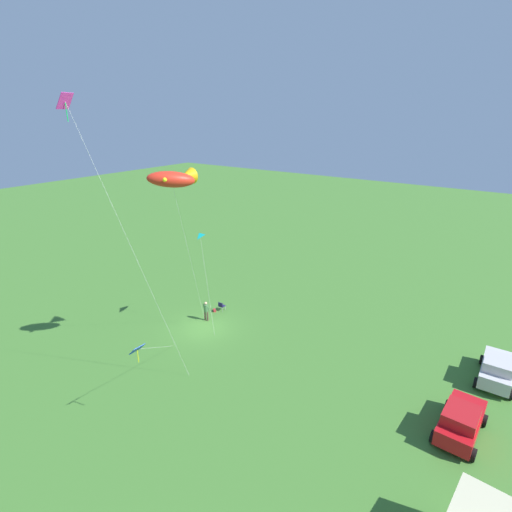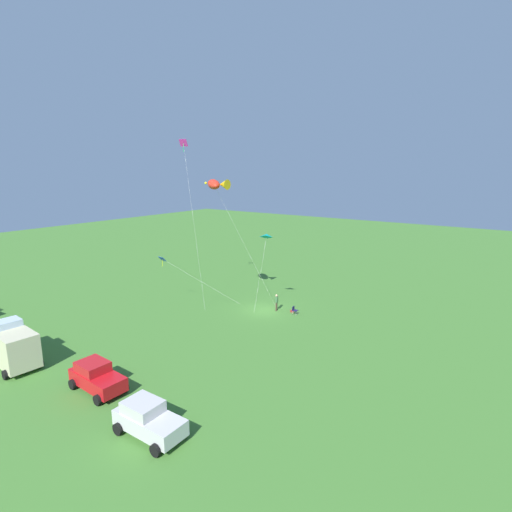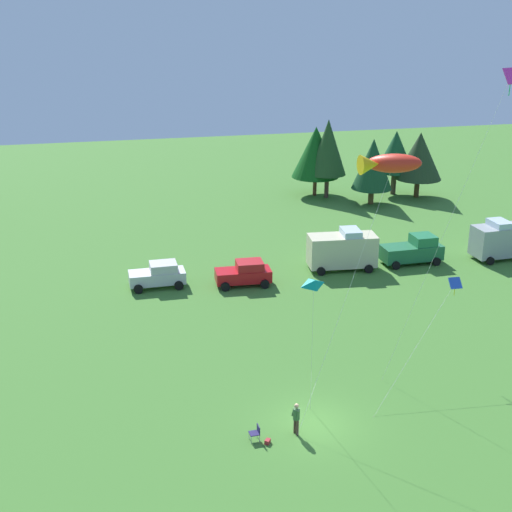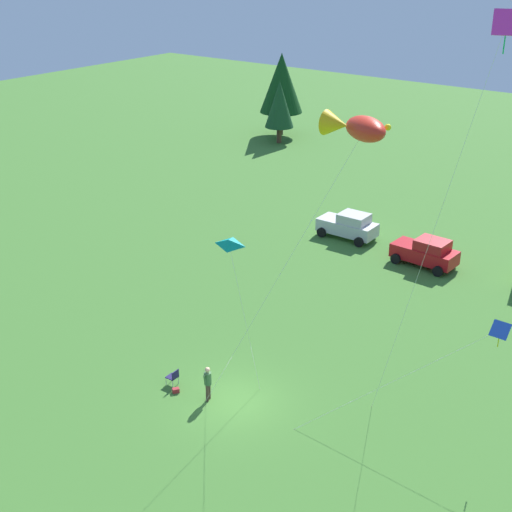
{
  "view_description": "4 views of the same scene",
  "coord_description": "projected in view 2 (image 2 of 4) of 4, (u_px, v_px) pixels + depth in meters",
  "views": [
    {
      "loc": [
        20.94,
        20.09,
        16.76
      ],
      "look_at": [
        -3.35,
        2.94,
        5.92
      ],
      "focal_mm": 28.0,
      "sensor_mm": 36.0,
      "label": 1
    },
    {
      "loc": [
        -22.07,
        32.9,
        14.35
      ],
      "look_at": [
        -1.41,
        3.47,
        6.58
      ],
      "focal_mm": 28.0,
      "sensor_mm": 36.0,
      "label": 2
    },
    {
      "loc": [
        -9.9,
        -30.1,
        20.8
      ],
      "look_at": [
        -2.81,
        1.04,
        9.1
      ],
      "focal_mm": 50.0,
      "sensor_mm": 36.0,
      "label": 3
    },
    {
      "loc": [
        17.19,
        -21.18,
        19.42
      ],
      "look_at": [
        0.34,
        1.06,
        7.06
      ],
      "focal_mm": 50.0,
      "sensor_mm": 36.0,
      "label": 4
    }
  ],
  "objects": [
    {
      "name": "van_camper_beige",
      "position": [
        11.0,
        344.0,
        29.7
      ],
      "size": [
        5.57,
        2.98,
        3.34
      ],
      "rotation": [
        0.0,
        0.0,
        -0.09
      ],
      "color": "beige",
      "rests_on": "ground"
    },
    {
      "name": "kite_diamond_blue",
      "position": [
        165.0,
        261.0,
        42.52
      ],
      "size": [
        7.04,
        5.08,
        5.35
      ],
      "color": "blue",
      "rests_on": "ground"
    },
    {
      "name": "backpack_on_grass",
      "position": [
        292.0,
        311.0,
        41.1
      ],
      "size": [
        0.36,
        0.39,
        0.22
      ],
      "primitive_type": "cube",
      "rotation": [
        0.0,
        0.0,
        0.96
      ],
      "color": "#A5292B",
      "rests_on": "ground"
    },
    {
      "name": "kite_large_fish",
      "position": [
        216.0,
        184.0,
        39.48
      ],
      "size": [
        7.15,
        4.57,
        13.57
      ],
      "color": "red",
      "rests_on": "ground"
    },
    {
      "name": "ground_plane",
      "position": [
        264.0,
        310.0,
        41.74
      ],
      "size": [
        160.0,
        160.0,
        0.0
      ],
      "primitive_type": "plane",
      "color": "#3F742C"
    },
    {
      "name": "kite_diamond_rainbow",
      "position": [
        184.0,
        151.0,
        42.6
      ],
      "size": [
        5.03,
        2.64,
        17.56
      ],
      "color": "#DF30A1",
      "rests_on": "ground"
    },
    {
      "name": "kite_delta_teal",
      "position": [
        267.0,
        236.0,
        40.06
      ],
      "size": [
        1.15,
        2.08,
        8.2
      ],
      "color": "#0B918D",
      "rests_on": "ground"
    },
    {
      "name": "person_kite_flyer",
      "position": [
        277.0,
        301.0,
        41.41
      ],
      "size": [
        0.43,
        0.62,
        1.74
      ],
      "rotation": [
        0.0,
        0.0,
        3.46
      ],
      "color": "#4C362C",
      "rests_on": "ground"
    },
    {
      "name": "folding_chair",
      "position": [
        294.0,
        310.0,
        40.42
      ],
      "size": [
        0.5,
        0.5,
        0.82
      ],
      "rotation": [
        0.0,
        0.0,
        3.19
      ],
      "color": "#201B4C",
      "rests_on": "ground"
    },
    {
      "name": "car_silver_compact",
      "position": [
        148.0,
        419.0,
        21.92
      ],
      "size": [
        4.22,
        2.24,
        1.89
      ],
      "rotation": [
        0.0,
        0.0,
        0.01
      ],
      "color": "beige",
      "rests_on": "ground"
    },
    {
      "name": "car_red_sedan",
      "position": [
        97.0,
        377.0,
        26.41
      ],
      "size": [
        4.28,
        2.37,
        1.89
      ],
      "rotation": [
        0.0,
        0.0,
        -0.05
      ],
      "color": "red",
      "rests_on": "ground"
    }
  ]
}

